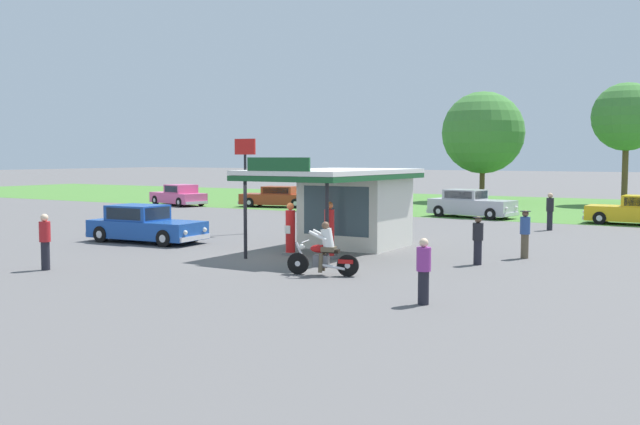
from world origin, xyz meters
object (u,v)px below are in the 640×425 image
Objects in this scene: parked_car_back_row_centre_right at (278,197)px; bystander_standing_back_lot at (525,233)px; parked_car_back_row_far_left at (338,201)px; roadside_pole_sign at (245,168)px; bystander_strolling_foreground at (478,239)px; bystander_chatting_near_pumps at (424,270)px; gas_pump_nearside at (290,231)px; bystander_admiring_sedan at (550,210)px; parked_car_second_row_spare at (638,211)px; featured_classic_sedan at (145,225)px; parked_car_back_row_centre_left at (471,205)px; motorcycle_with_rider at (324,253)px; gas_pump_offside at (329,232)px; bystander_leaning_by_kiosk at (45,240)px; parked_car_back_row_far_right at (179,196)px.

parked_car_back_row_centre_right is 27.04m from bystander_standing_back_lot.
parked_car_back_row_far_left is 12.99m from roadside_pole_sign.
bystander_standing_back_lot is at bearing 68.70° from bystander_strolling_foreground.
bystander_chatting_near_pumps is at bearing -81.39° from bystander_strolling_foreground.
parked_car_back_row_far_left is at bearing 114.93° from gas_pump_nearside.
bystander_admiring_sedan is (-1.63, 10.01, 0.06)m from bystander_standing_back_lot.
parked_car_second_row_spare is 15.19m from bystander_standing_back_lot.
gas_pump_nearside is 8.05m from bystander_standing_back_lot.
parked_car_back_row_far_left reaches higher than featured_classic_sedan.
parked_car_back_row_centre_right is at bearing 130.44° from bystander_chatting_near_pumps.
bystander_standing_back_lot is (21.49, -16.40, 0.22)m from parked_car_back_row_centre_right.
bystander_admiring_sedan is (13.72, -3.91, 0.22)m from parked_car_back_row_far_left.
featured_classic_sedan is 19.69m from parked_car_back_row_centre_left.
motorcycle_with_rider is 0.37× the size of parked_car_back_row_far_left.
gas_pump_offside is 8.78m from featured_classic_sedan.
gas_pump_nearside is at bearing -40.65° from roadside_pole_sign.
bystander_strolling_foreground is 12.71m from roadside_pole_sign.
parked_car_back_row_centre_left is at bearing 110.36° from bystander_strolling_foreground.
parked_car_back_row_centre_right is 27.80m from bystander_strolling_foreground.
featured_classic_sedan is 5.39m from roadside_pole_sign.
featured_classic_sedan is 0.90× the size of parked_car_back_row_far_left.
roadside_pole_sign is (-13.02, 10.35, 2.11)m from bystander_chatting_near_pumps.
parked_car_back_row_centre_left is 3.01× the size of bystander_leaning_by_kiosk.
bystander_strolling_foreground is at bearing -97.82° from parked_car_second_row_spare.
gas_pump_nearside reaches higher than parked_car_back_row_centre_left.
gas_pump_offside is at bearing -60.92° from parked_car_back_row_far_left.
bystander_standing_back_lot is (14.46, 3.27, 0.20)m from featured_classic_sedan.
parked_car_back_row_centre_left is at bearing 67.85° from roadside_pole_sign.
bystander_leaning_by_kiosk reaches higher than parked_car_second_row_spare.
parked_car_back_row_centre_right is (-23.00, 1.29, -0.02)m from parked_car_second_row_spare.
parked_car_back_row_far_right is 31.95m from bystander_strolling_foreground.
parked_car_back_row_centre_left reaches higher than bystander_chatting_near_pumps.
parked_car_second_row_spare is 3.19× the size of bystander_chatting_near_pumps.
bystander_chatting_near_pumps is at bearing -72.80° from parked_car_back_row_centre_left.
gas_pump_offside is 19.88m from parked_car_back_row_far_left.
gas_pump_offside is 1.12× the size of bystander_leaning_by_kiosk.
bystander_admiring_sedan is at bearing 99.27° from bystander_standing_back_lot.
gas_pump_nearside is 8.09m from bystander_leaning_by_kiosk.
bystander_strolling_foreground is at bearing 98.61° from bystander_chatting_near_pumps.
bystander_leaning_by_kiosk is at bearing -144.10° from bystander_strolling_foreground.
parked_car_back_row_far_right is (-29.87, -1.07, -0.01)m from parked_car_second_row_spare.
parked_car_back_row_far_right is at bearing 124.41° from bystander_leaning_by_kiosk.
bystander_chatting_near_pumps is (15.49, -22.90, 0.11)m from parked_car_back_row_far_left.
gas_pump_offside is at bearing -33.79° from roadside_pole_sign.
motorcycle_with_rider is 4.78m from bystander_chatting_near_pumps.
bystander_admiring_sedan is (-0.76, 12.26, 0.11)m from bystander_strolling_foreground.
motorcycle_with_rider is at bearing -40.27° from parked_car_back_row_far_right.
bystander_leaning_by_kiosk is at bearing -68.83° from featured_classic_sedan.
bystander_strolling_foreground is (27.49, -16.29, 0.16)m from parked_car_back_row_far_right.
roadside_pole_sign is (-5.61, 4.81, 2.09)m from gas_pump_nearside.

